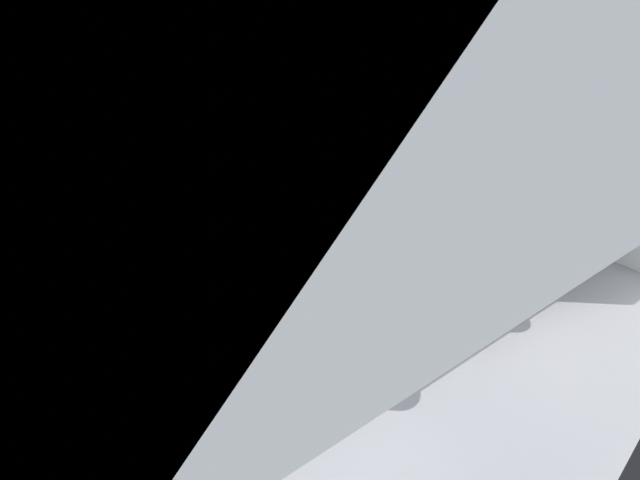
# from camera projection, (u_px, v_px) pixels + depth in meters

# --- Properties ---
(ground_plane) EXTENTS (7.68, 7.68, 0.00)m
(ground_plane) POSITION_uv_depth(u_px,v_px,m) (333.00, 296.00, 4.47)
(ground_plane) COLOR gray
(interior_partition_left) EXTENTS (0.15, 5.44, 2.71)m
(interior_partition_left) POSITION_uv_depth(u_px,v_px,m) (536.00, 113.00, 5.30)
(interior_partition_left) COLOR silver
(interior_partition_left) RESTS_ON ground_plane
(sink_cabinet) EXTENTS (2.59, 0.60, 1.21)m
(sink_cabinet) POSITION_uv_depth(u_px,v_px,m) (559.00, 211.00, 5.07)
(sink_cabinet) COLOR black
(sink_cabinet) RESTS_ON ground_plane
(oven_range) EXTENTS (0.60, 0.61, 0.90)m
(oven_range) POSITION_uv_depth(u_px,v_px,m) (443.00, 170.00, 6.23)
(oven_range) COLOR #38383D
(oven_range) RESTS_ON ground_plane
(kitchen_island) EXTENTS (2.26, 1.05, 0.89)m
(kitchen_island) POSITION_uv_depth(u_px,v_px,m) (314.00, 265.00, 4.12)
(kitchen_island) COLOR black
(kitchen_island) RESTS_ON ground_plane
(stool_by_window) EXTENTS (0.44, 0.44, 0.62)m
(stool_by_window) POSITION_uv_depth(u_px,v_px,m) (424.00, 289.00, 4.07)
(stool_by_window) COLOR #B7B7BC
(stool_by_window) RESTS_ON ground_plane
(stool_middle) EXTENTS (0.44, 0.44, 0.62)m
(stool_middle) POSITION_uv_depth(u_px,v_px,m) (289.00, 357.00, 3.34)
(stool_middle) COLOR #B7B7BC
(stool_middle) RESTS_ON ground_plane
(cutting_board) EXTENTS (0.36, 0.24, 0.02)m
(cutting_board) POSITION_uv_depth(u_px,v_px,m) (341.00, 217.00, 3.95)
(cutting_board) COLOR olive
(cutting_board) RESTS_ON kitchen_island
(apple_yellow) EXTENTS (0.09, 0.09, 0.09)m
(apple_yellow) POSITION_uv_depth(u_px,v_px,m) (355.00, 210.00, 3.96)
(apple_yellow) COLOR gold
(apple_yellow) RESTS_ON cutting_board
(apple_green) EXTENTS (0.08, 0.08, 0.08)m
(apple_green) POSITION_uv_depth(u_px,v_px,m) (339.00, 211.00, 3.94)
(apple_green) COLOR #609E2D
(apple_green) RESTS_ON cutting_board
(water_bottle) EXTENTS (0.06, 0.06, 0.31)m
(water_bottle) POSITION_uv_depth(u_px,v_px,m) (269.00, 213.00, 3.78)
(water_bottle) COLOR silver
(water_bottle) RESTS_ON kitchen_island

